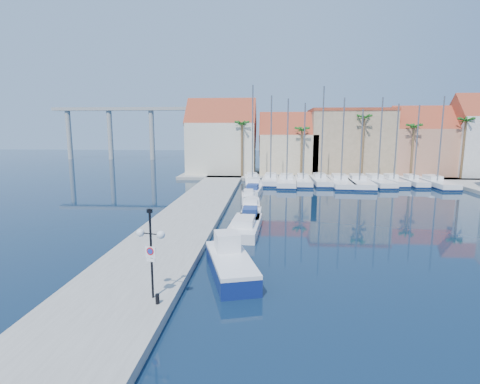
# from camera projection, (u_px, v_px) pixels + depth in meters

# --- Properties ---
(ground) EXTENTS (260.00, 260.00, 0.00)m
(ground) POSITION_uv_depth(u_px,v_px,m) (293.00, 272.00, 22.33)
(ground) COLOR black
(ground) RESTS_ON ground
(quay_west) EXTENTS (6.00, 77.00, 0.50)m
(quay_west) POSITION_uv_depth(u_px,v_px,m) (191.00, 215.00, 36.23)
(quay_west) COLOR gray
(quay_west) RESTS_ON ground
(shore_north) EXTENTS (54.00, 16.00, 0.50)m
(shore_north) POSITION_uv_depth(u_px,v_px,m) (331.00, 174.00, 68.77)
(shore_north) COLOR gray
(shore_north) RESTS_ON ground
(lamp_post) EXTENTS (1.45, 0.65, 4.35)m
(lamp_post) POSITION_uv_depth(u_px,v_px,m) (151.00, 240.00, 17.38)
(lamp_post) COLOR black
(lamp_post) RESTS_ON quay_west
(bollard) EXTENTS (0.19, 0.19, 0.48)m
(bollard) POSITION_uv_depth(u_px,v_px,m) (157.00, 299.00, 17.19)
(bollard) COLOR black
(bollard) RESTS_ON quay_west
(fishing_boat) EXTENTS (3.80, 6.76, 2.25)m
(fishing_boat) POSITION_uv_depth(u_px,v_px,m) (230.00, 262.00, 21.89)
(fishing_boat) COLOR navy
(fishing_boat) RESTS_ON ground
(motorboat_west_0) EXTENTS (2.75, 7.40, 1.40)m
(motorboat_west_0) POSITION_uv_depth(u_px,v_px,m) (245.00, 226.00, 30.99)
(motorboat_west_0) COLOR white
(motorboat_west_0) RESTS_ON ground
(motorboat_west_1) EXTENTS (1.95, 5.79, 1.40)m
(motorboat_west_1) POSITION_uv_depth(u_px,v_px,m) (250.00, 216.00, 34.67)
(motorboat_west_1) COLOR white
(motorboat_west_1) RESTS_ON ground
(motorboat_west_2) EXTENTS (1.95, 5.48, 1.40)m
(motorboat_west_2) POSITION_uv_depth(u_px,v_px,m) (251.00, 205.00, 39.80)
(motorboat_west_2) COLOR white
(motorboat_west_2) RESTS_ON ground
(motorboat_west_3) EXTENTS (1.96, 5.12, 1.40)m
(motorboat_west_3) POSITION_uv_depth(u_px,v_px,m) (248.00, 197.00, 44.55)
(motorboat_west_3) COLOR white
(motorboat_west_3) RESTS_ON ground
(motorboat_west_4) EXTENTS (2.51, 6.36, 1.40)m
(motorboat_west_4) POSITION_uv_depth(u_px,v_px,m) (253.00, 190.00, 49.06)
(motorboat_west_4) COLOR white
(motorboat_west_4) RESTS_ON ground
(motorboat_west_5) EXTENTS (2.74, 7.19, 1.40)m
(motorboat_west_5) POSITION_uv_depth(u_px,v_px,m) (253.00, 183.00, 55.48)
(motorboat_west_5) COLOR white
(motorboat_west_5) RESTS_ON ground
(sailboat_0) EXTENTS (2.99, 8.91, 14.97)m
(sailboat_0) POSITION_uv_depth(u_px,v_px,m) (252.00, 180.00, 58.52)
(sailboat_0) COLOR white
(sailboat_0) RESTS_ON ground
(sailboat_1) EXTENTS (2.98, 9.37, 13.45)m
(sailboat_1) POSITION_uv_depth(u_px,v_px,m) (271.00, 180.00, 58.48)
(sailboat_1) COLOR white
(sailboat_1) RESTS_ON ground
(sailboat_2) EXTENTS (3.28, 10.60, 12.87)m
(sailboat_2) POSITION_uv_depth(u_px,v_px,m) (287.00, 181.00, 57.06)
(sailboat_2) COLOR white
(sailboat_2) RESTS_ON ground
(sailboat_3) EXTENTS (2.54, 8.95, 12.27)m
(sailboat_3) POSITION_uv_depth(u_px,v_px,m) (303.00, 181.00, 57.39)
(sailboat_3) COLOR white
(sailboat_3) RESTS_ON ground
(sailboat_4) EXTENTS (2.64, 9.43, 14.72)m
(sailboat_4) POSITION_uv_depth(u_px,v_px,m) (320.00, 180.00, 57.91)
(sailboat_4) COLOR white
(sailboat_4) RESTS_ON ground
(sailboat_5) EXTENTS (3.43, 11.34, 12.95)m
(sailboat_5) POSITION_uv_depth(u_px,v_px,m) (340.00, 182.00, 56.56)
(sailboat_5) COLOR white
(sailboat_5) RESTS_ON ground
(sailboat_6) EXTENTS (3.81, 11.87, 11.29)m
(sailboat_6) POSITION_uv_depth(u_px,v_px,m) (358.00, 182.00, 56.34)
(sailboat_6) COLOR white
(sailboat_6) RESTS_ON ground
(sailboat_7) EXTENTS (3.46, 10.22, 13.03)m
(sailboat_7) POSITION_uv_depth(u_px,v_px,m) (376.00, 181.00, 56.96)
(sailboat_7) COLOR white
(sailboat_7) RESTS_ON ground
(sailboat_8) EXTENTS (2.74, 8.20, 12.16)m
(sailboat_8) POSITION_uv_depth(u_px,v_px,m) (392.00, 181.00, 57.36)
(sailboat_8) COLOR white
(sailboat_8) RESTS_ON ground
(sailboat_9) EXTENTS (2.25, 8.10, 11.92)m
(sailboat_9) POSITION_uv_depth(u_px,v_px,m) (412.00, 181.00, 56.75)
(sailboat_9) COLOR white
(sailboat_9) RESTS_ON ground
(sailboat_10) EXTENTS (3.00, 10.21, 13.08)m
(sailboat_10) POSITION_uv_depth(u_px,v_px,m) (435.00, 183.00, 55.54)
(sailboat_10) COLOR white
(sailboat_10) RESTS_ON ground
(building_0) EXTENTS (12.30, 9.00, 13.50)m
(building_0) POSITION_uv_depth(u_px,v_px,m) (222.00, 140.00, 68.21)
(building_0) COLOR beige
(building_0) RESTS_ON shore_north
(building_1) EXTENTS (10.30, 8.00, 11.00)m
(building_1) POSITION_uv_depth(u_px,v_px,m) (288.00, 147.00, 67.53)
(building_1) COLOR tan
(building_1) RESTS_ON shore_north
(building_2) EXTENTS (14.20, 10.20, 11.50)m
(building_2) POSITION_uv_depth(u_px,v_px,m) (349.00, 141.00, 67.55)
(building_2) COLOR #9A825F
(building_2) RESTS_ON shore_north
(building_3) EXTENTS (10.30, 8.00, 12.00)m
(building_3) POSITION_uv_depth(u_px,v_px,m) (419.00, 144.00, 65.75)
(building_3) COLOR tan
(building_3) RESTS_ON shore_north
(building_4) EXTENTS (8.30, 8.00, 14.00)m
(building_4) POSITION_uv_depth(u_px,v_px,m) (477.00, 138.00, 63.93)
(building_4) COLOR silver
(building_4) RESTS_ON shore_north
(palm_0) EXTENTS (2.60, 2.60, 10.15)m
(palm_0) POSITION_uv_depth(u_px,v_px,m) (242.00, 125.00, 62.57)
(palm_0) COLOR brown
(palm_0) RESTS_ON shore_north
(palm_1) EXTENTS (2.60, 2.60, 9.15)m
(palm_1) POSITION_uv_depth(u_px,v_px,m) (302.00, 131.00, 62.00)
(palm_1) COLOR brown
(palm_1) RESTS_ON shore_north
(palm_2) EXTENTS (2.60, 2.60, 11.15)m
(palm_2) POSITION_uv_depth(u_px,v_px,m) (364.00, 119.00, 60.95)
(palm_2) COLOR brown
(palm_2) RESTS_ON shore_north
(palm_3) EXTENTS (2.60, 2.60, 9.65)m
(palm_3) POSITION_uv_depth(u_px,v_px,m) (414.00, 128.00, 60.60)
(palm_3) COLOR brown
(palm_3) RESTS_ON shore_north
(palm_4) EXTENTS (2.60, 2.60, 10.65)m
(palm_4) POSITION_uv_depth(u_px,v_px,m) (466.00, 122.00, 59.86)
(palm_4) COLOR brown
(palm_4) RESTS_ON shore_north
(viaduct) EXTENTS (48.00, 2.20, 14.45)m
(viaduct) POSITION_uv_depth(u_px,v_px,m) (134.00, 123.00, 104.14)
(viaduct) COLOR #9E9E99
(viaduct) RESTS_ON ground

